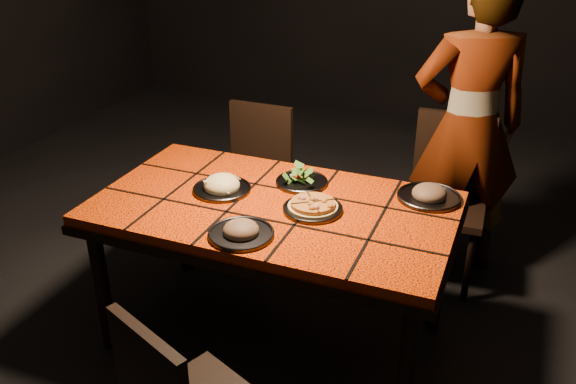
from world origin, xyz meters
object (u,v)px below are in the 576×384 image
at_px(chair_far_right, 448,188).
at_px(plate_pizza, 313,207).
at_px(diner, 469,127).
at_px(chair_far_left, 255,169).
at_px(dining_table, 274,219).
at_px(plate_pasta, 222,186).

relative_size(chair_far_right, plate_pizza, 3.05).
relative_size(diner, plate_pizza, 5.62).
relative_size(chair_far_left, diner, 0.51).
xyz_separation_m(diner, plate_pizza, (-0.53, -1.00, -0.10)).
bearing_deg(dining_table, plate_pasta, 173.98).
distance_m(diner, plate_pizza, 1.14).
relative_size(chair_far_left, chair_far_right, 0.94).
distance_m(dining_table, chair_far_left, 0.94).
distance_m(dining_table, plate_pasta, 0.29).
bearing_deg(chair_far_right, dining_table, -128.47).
xyz_separation_m(dining_table, chair_far_left, (-0.47, 0.80, -0.16)).
bearing_deg(diner, plate_pizza, 37.70).
bearing_deg(diner, dining_table, 30.03).
distance_m(dining_table, chair_far_right, 1.13).
distance_m(chair_far_left, plate_pasta, 0.83).
distance_m(chair_far_left, chair_far_right, 1.13).
relative_size(dining_table, plate_pasta, 5.94).
distance_m(chair_far_left, plate_pizza, 1.06).
height_order(dining_table, chair_far_left, chair_far_left).
distance_m(diner, plate_pasta, 1.39).
bearing_deg(plate_pasta, chair_far_right, 43.23).
xyz_separation_m(dining_table, diner, (0.72, 1.01, 0.19)).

